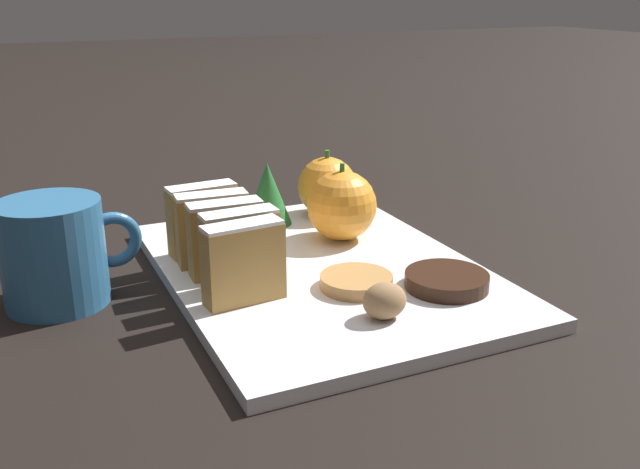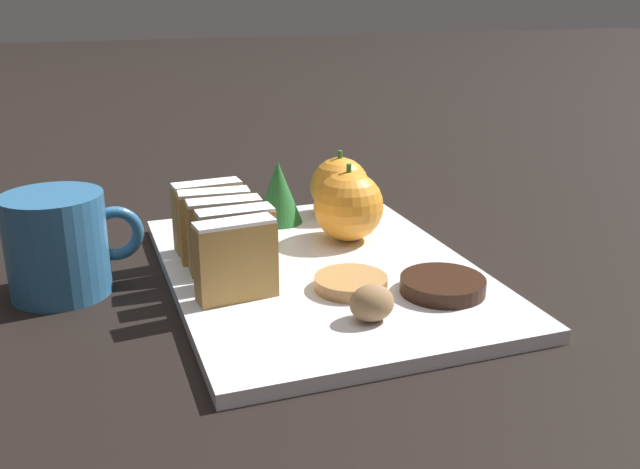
% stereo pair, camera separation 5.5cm
% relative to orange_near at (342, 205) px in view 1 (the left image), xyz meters
% --- Properties ---
extents(ground_plane, '(6.00, 6.00, 0.00)m').
position_rel_orange_near_xyz_m(ground_plane, '(-0.05, -0.06, -0.05)').
color(ground_plane, black).
extents(serving_platter, '(0.27, 0.36, 0.01)m').
position_rel_orange_near_xyz_m(serving_platter, '(-0.05, -0.06, -0.04)').
color(serving_platter, white).
rests_on(serving_platter, ground_plane).
extents(stollen_slice_front, '(0.07, 0.03, 0.07)m').
position_rel_orange_near_xyz_m(stollen_slice_front, '(-0.14, -0.10, -0.00)').
color(stollen_slice_front, '#B28442').
rests_on(stollen_slice_front, serving_platter).
extents(stollen_slice_second, '(0.07, 0.02, 0.07)m').
position_rel_orange_near_xyz_m(stollen_slice_second, '(-0.13, -0.07, -0.00)').
color(stollen_slice_second, '#B28442').
rests_on(stollen_slice_second, serving_platter).
extents(stollen_slice_third, '(0.07, 0.03, 0.07)m').
position_rel_orange_near_xyz_m(stollen_slice_third, '(-0.13, -0.04, -0.00)').
color(stollen_slice_third, '#B28442').
rests_on(stollen_slice_third, serving_platter).
extents(stollen_slice_fourth, '(0.07, 0.03, 0.07)m').
position_rel_orange_near_xyz_m(stollen_slice_fourth, '(-0.14, -0.01, -0.00)').
color(stollen_slice_fourth, '#B28442').
rests_on(stollen_slice_fourth, serving_platter).
extents(stollen_slice_fifth, '(0.07, 0.03, 0.07)m').
position_rel_orange_near_xyz_m(stollen_slice_fifth, '(-0.14, 0.02, -0.00)').
color(stollen_slice_fifth, '#B28442').
rests_on(stollen_slice_fifth, serving_platter).
extents(orange_near, '(0.07, 0.07, 0.08)m').
position_rel_orange_near_xyz_m(orange_near, '(0.00, 0.00, 0.00)').
color(orange_near, orange).
rests_on(orange_near, serving_platter).
extents(orange_far, '(0.06, 0.06, 0.07)m').
position_rel_orange_near_xyz_m(orange_far, '(0.02, 0.08, -0.00)').
color(orange_far, orange).
rests_on(orange_far, serving_platter).
extents(walnut, '(0.03, 0.03, 0.03)m').
position_rel_orange_near_xyz_m(walnut, '(-0.05, -0.17, -0.02)').
color(walnut, '#8E6B47').
rests_on(walnut, serving_platter).
extents(chocolate_cookie, '(0.07, 0.07, 0.01)m').
position_rel_orange_near_xyz_m(chocolate_cookie, '(0.03, -0.15, -0.03)').
color(chocolate_cookie, black).
rests_on(chocolate_cookie, serving_platter).
extents(gingerbread_cookie, '(0.06, 0.06, 0.01)m').
position_rel_orange_near_xyz_m(gingerbread_cookie, '(-0.04, -0.12, -0.03)').
color(gingerbread_cookie, '#B27F47').
rests_on(gingerbread_cookie, serving_platter).
extents(evergreen_sprig, '(0.05, 0.05, 0.07)m').
position_rel_orange_near_xyz_m(evergreen_sprig, '(-0.05, 0.08, -0.00)').
color(evergreen_sprig, '#23662D').
rests_on(evergreen_sprig, serving_platter).
extents(coffee_mug, '(0.12, 0.09, 0.09)m').
position_rel_orange_near_xyz_m(coffee_mug, '(-0.27, -0.01, -0.00)').
color(coffee_mug, '#2D6693').
rests_on(coffee_mug, ground_plane).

